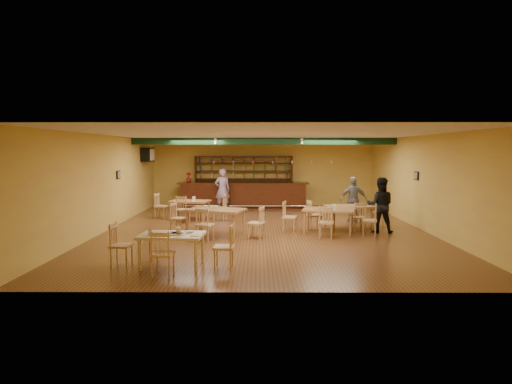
{
  "coord_description": "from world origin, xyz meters",
  "views": [
    {
      "loc": [
        -0.21,
        -13.3,
        2.51
      ],
      "look_at": [
        -0.28,
        0.6,
        1.15
      ],
      "focal_mm": 29.59,
      "sensor_mm": 36.0,
      "label": 1
    }
  ],
  "objects_px": {
    "dining_table_c": "(216,222)",
    "patron_bar": "(222,190)",
    "dining_table_b": "(348,217)",
    "near_table": "(172,250)",
    "dining_table_d": "(329,221)",
    "bar_counter": "(243,195)",
    "patron_right_a": "(380,205)",
    "dining_table_a": "(190,210)"
  },
  "relations": [
    {
      "from": "dining_table_a",
      "to": "patron_bar",
      "type": "bearing_deg",
      "value": 78.88
    },
    {
      "from": "dining_table_d",
      "to": "patron_right_a",
      "type": "xyz_separation_m",
      "value": [
        1.6,
        0.15,
        0.47
      ]
    },
    {
      "from": "near_table",
      "to": "dining_table_a",
      "type": "bearing_deg",
      "value": 99.43
    },
    {
      "from": "patron_bar",
      "to": "patron_right_a",
      "type": "xyz_separation_m",
      "value": [
        5.25,
        -4.78,
        -0.03
      ]
    },
    {
      "from": "dining_table_b",
      "to": "patron_right_a",
      "type": "distance_m",
      "value": 1.23
    },
    {
      "from": "dining_table_a",
      "to": "patron_bar",
      "type": "relative_size",
      "value": 0.79
    },
    {
      "from": "bar_counter",
      "to": "dining_table_d",
      "type": "relative_size",
      "value": 3.78
    },
    {
      "from": "patron_bar",
      "to": "bar_counter",
      "type": "bearing_deg",
      "value": -148.56
    },
    {
      "from": "bar_counter",
      "to": "dining_table_a",
      "type": "xyz_separation_m",
      "value": [
        -1.85,
        -3.14,
        -0.22
      ]
    },
    {
      "from": "dining_table_c",
      "to": "dining_table_d",
      "type": "xyz_separation_m",
      "value": [
        3.39,
        0.39,
        -0.03
      ]
    },
    {
      "from": "bar_counter",
      "to": "patron_bar",
      "type": "relative_size",
      "value": 3.25
    },
    {
      "from": "dining_table_d",
      "to": "patron_right_a",
      "type": "relative_size",
      "value": 0.89
    },
    {
      "from": "dining_table_c",
      "to": "dining_table_d",
      "type": "distance_m",
      "value": 3.42
    },
    {
      "from": "dining_table_d",
      "to": "dining_table_b",
      "type": "bearing_deg",
      "value": 64.96
    },
    {
      "from": "patron_right_a",
      "to": "near_table",
      "type": "bearing_deg",
      "value": 47.68
    },
    {
      "from": "dining_table_b",
      "to": "bar_counter",
      "type": "bearing_deg",
      "value": 113.77
    },
    {
      "from": "dining_table_a",
      "to": "dining_table_b",
      "type": "distance_m",
      "value": 5.7
    },
    {
      "from": "patron_bar",
      "to": "dining_table_c",
      "type": "bearing_deg",
      "value": 80.18
    },
    {
      "from": "bar_counter",
      "to": "dining_table_c",
      "type": "xyz_separation_m",
      "value": [
        -0.59,
        -6.15,
        -0.16
      ]
    },
    {
      "from": "dining_table_c",
      "to": "patron_bar",
      "type": "bearing_deg",
      "value": 111.86
    },
    {
      "from": "near_table",
      "to": "bar_counter",
      "type": "bearing_deg",
      "value": 86.47
    },
    {
      "from": "dining_table_b",
      "to": "dining_table_c",
      "type": "bearing_deg",
      "value": -175.3
    },
    {
      "from": "dining_table_a",
      "to": "near_table",
      "type": "relative_size",
      "value": 1.03
    },
    {
      "from": "dining_table_c",
      "to": "dining_table_a",
      "type": "bearing_deg",
      "value": 131.64
    },
    {
      "from": "bar_counter",
      "to": "dining_table_c",
      "type": "bearing_deg",
      "value": -95.52
    },
    {
      "from": "dining_table_b",
      "to": "near_table",
      "type": "xyz_separation_m",
      "value": [
        -4.81,
        -4.69,
        -0.0
      ]
    },
    {
      "from": "bar_counter",
      "to": "near_table",
      "type": "height_order",
      "value": "bar_counter"
    },
    {
      "from": "dining_table_a",
      "to": "dining_table_c",
      "type": "height_order",
      "value": "dining_table_c"
    },
    {
      "from": "dining_table_c",
      "to": "dining_table_d",
      "type": "relative_size",
      "value": 1.07
    },
    {
      "from": "bar_counter",
      "to": "dining_table_d",
      "type": "bearing_deg",
      "value": -64.1
    },
    {
      "from": "dining_table_d",
      "to": "patron_right_a",
      "type": "height_order",
      "value": "patron_right_a"
    },
    {
      "from": "patron_bar",
      "to": "patron_right_a",
      "type": "relative_size",
      "value": 1.03
    },
    {
      "from": "dining_table_b",
      "to": "dining_table_a",
      "type": "bearing_deg",
      "value": 149.9
    },
    {
      "from": "bar_counter",
      "to": "patron_right_a",
      "type": "bearing_deg",
      "value": -51.9
    },
    {
      "from": "patron_bar",
      "to": "patron_right_a",
      "type": "distance_m",
      "value": 7.1
    },
    {
      "from": "dining_table_a",
      "to": "patron_right_a",
      "type": "distance_m",
      "value": 6.73
    },
    {
      "from": "dining_table_b",
      "to": "patron_right_a",
      "type": "bearing_deg",
      "value": -58.03
    },
    {
      "from": "dining_table_c",
      "to": "bar_counter",
      "type": "bearing_deg",
      "value": 103.56
    },
    {
      "from": "dining_table_b",
      "to": "near_table",
      "type": "bearing_deg",
      "value": -148.76
    },
    {
      "from": "patron_bar",
      "to": "dining_table_d",
      "type": "bearing_deg",
      "value": 113.88
    },
    {
      "from": "dining_table_b",
      "to": "dining_table_d",
      "type": "bearing_deg",
      "value": -143.04
    },
    {
      "from": "dining_table_b",
      "to": "dining_table_d",
      "type": "height_order",
      "value": "dining_table_d"
    }
  ]
}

